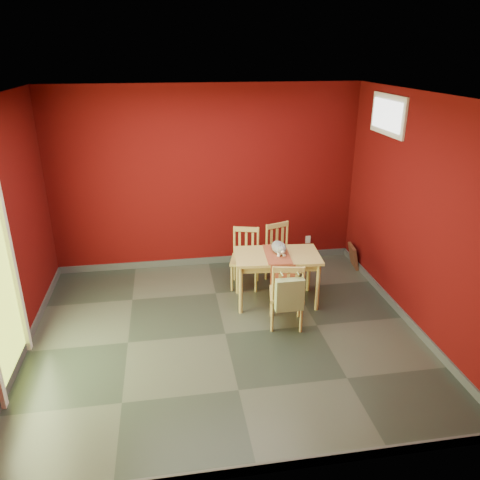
{
  "coord_description": "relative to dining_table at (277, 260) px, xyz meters",
  "views": [
    {
      "loc": [
        -0.58,
        -4.66,
        3.12
      ],
      "look_at": [
        0.25,
        0.45,
        1.0
      ],
      "focal_mm": 35.0,
      "sensor_mm": 36.0,
      "label": 1
    }
  ],
  "objects": [
    {
      "name": "ground",
      "position": [
        -0.77,
        -0.66,
        -0.59
      ],
      "size": [
        4.5,
        4.5,
        0.0
      ],
      "primitive_type": "plane",
      "color": "#2D342D",
      "rests_on": "ground"
    },
    {
      "name": "room_shell",
      "position": [
        -0.77,
        -0.66,
        -0.54
      ],
      "size": [
        4.5,
        4.5,
        4.5
      ],
      "color": "#4C0707",
      "rests_on": "ground"
    },
    {
      "name": "window",
      "position": [
        1.46,
        0.34,
        1.76
      ],
      "size": [
        0.05,
        0.9,
        0.5
      ],
      "color": "white",
      "rests_on": "room_shell"
    },
    {
      "name": "outlet_plate",
      "position": [
        0.83,
        1.32,
        -0.29
      ],
      "size": [
        0.08,
        0.02,
        0.12
      ],
      "primitive_type": "cube",
      "color": "silver",
      "rests_on": "room_shell"
    },
    {
      "name": "dining_table",
      "position": [
        0.0,
        0.0,
        0.0
      ],
      "size": [
        1.14,
        0.72,
        0.68
      ],
      "color": "tan",
      "rests_on": "ground"
    },
    {
      "name": "table_runner",
      "position": [
        -0.0,
        -0.11,
        0.04
      ],
      "size": [
        0.36,
        0.66,
        0.32
      ],
      "color": "brown",
      "rests_on": "dining_table"
    },
    {
      "name": "chair_far_left",
      "position": [
        -0.32,
        0.53,
        -0.17
      ],
      "size": [
        0.48,
        0.48,
        0.83
      ],
      "color": "tan",
      "rests_on": "ground"
    },
    {
      "name": "chair_far_right",
      "position": [
        0.21,
        0.58,
        -0.16
      ],
      "size": [
        0.5,
        0.5,
        0.85
      ],
      "color": "tan",
      "rests_on": "ground"
    },
    {
      "name": "chair_near",
      "position": [
        -0.02,
        -0.6,
        -0.16
      ],
      "size": [
        0.47,
        0.47,
        0.85
      ],
      "color": "tan",
      "rests_on": "ground"
    },
    {
      "name": "tote_bag",
      "position": [
        -0.04,
        -0.81,
        -0.06
      ],
      "size": [
        0.33,
        0.19,
        0.45
      ],
      "color": "#889962",
      "rests_on": "chair_near"
    },
    {
      "name": "cat",
      "position": [
        0.04,
        0.07,
        0.18
      ],
      "size": [
        0.36,
        0.43,
        0.19
      ],
      "primitive_type": null,
      "rotation": [
        0.0,
        0.0,
        -0.52
      ],
      "color": "slate",
      "rests_on": "table_runner"
    },
    {
      "name": "picture_frame",
      "position": [
        1.42,
        0.86,
        -0.42
      ],
      "size": [
        0.15,
        0.35,
        0.34
      ],
      "color": "#573120",
      "rests_on": "ground"
    }
  ]
}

